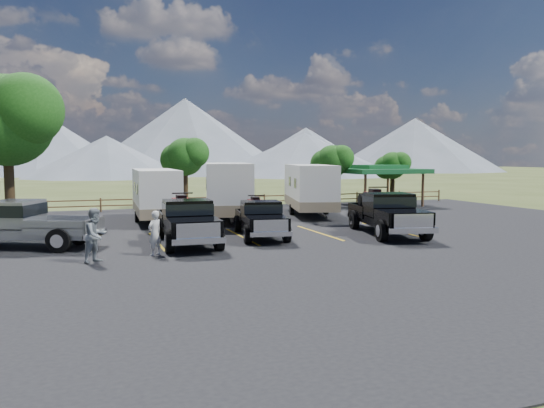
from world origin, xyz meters
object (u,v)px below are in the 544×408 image
object	(u,v)px
pickup_silver	(20,223)
rig_right	(386,212)
tree_big_nw	(6,121)
trailer_left	(156,195)
rig_center	(260,217)
trailer_right	(310,189)
rig_left	(187,220)
person_a	(155,233)
person_b	(96,235)
pavilion	(378,170)
trailer_center	(228,190)

from	to	relation	value
pickup_silver	rig_right	bearing A→B (deg)	107.34
tree_big_nw	trailer_left	size ratio (longest dim) A/B	0.89
rig_center	trailer_right	bearing A→B (deg)	61.82
rig_left	pickup_silver	size ratio (longest dim) A/B	0.95
rig_center	person_a	xyz separation A→B (m)	(-5.34, -3.33, -0.06)
trailer_left	rig_center	bearing A→B (deg)	-60.14
tree_big_nw	person_b	xyz separation A→B (m)	(3.90, -9.21, -4.57)
tree_big_nw	person_a	bearing A→B (deg)	-54.74
rig_left	person_b	bearing A→B (deg)	-138.63
pickup_silver	person_a	world-z (taller)	pickup_silver
pickup_silver	tree_big_nw	bearing A→B (deg)	-146.20
pavilion	person_b	xyz separation A→B (m)	(-21.65, -17.19, -1.77)
trailer_left	person_a	xyz separation A→B (m)	(-1.38, -10.80, -0.74)
trailer_center	person_b	world-z (taller)	trailer_center
trailer_center	pickup_silver	xyz separation A→B (m)	(-10.67, -6.88, -0.76)
tree_big_nw	person_b	world-z (taller)	tree_big_nw
rig_left	person_a	xyz separation A→B (m)	(-1.67, -2.45, -0.18)
pickup_silver	person_b	size ratio (longest dim) A/B	3.52
person_a	trailer_left	bearing A→B (deg)	-133.69
pickup_silver	pavilion	bearing A→B (deg)	140.27
tree_big_nw	trailer_center	xyz separation A→B (m)	(11.67, 1.91, -3.77)
trailer_center	trailer_right	distance (m)	5.77
pickup_silver	person_b	bearing A→B (deg)	56.87
rig_center	person_b	distance (m)	8.48
person_a	pickup_silver	bearing A→B (deg)	-71.82
pavilion	trailer_left	xyz separation A→B (m)	(-18.12, -5.74, -1.14)
pickup_silver	person_a	distance (m)	6.21
trailer_right	rig_left	bearing A→B (deg)	-123.54
trailer_right	person_b	distance (m)	17.99
tree_big_nw	trailer_left	distance (m)	8.71
rig_center	pickup_silver	distance (m)	10.40
trailer_center	person_b	xyz separation A→B (m)	(-7.77, -11.12, -0.81)
rig_right	person_b	bearing A→B (deg)	-156.63
rig_right	trailer_center	world-z (taller)	trailer_center
rig_right	trailer_right	bearing A→B (deg)	102.84
pavilion	rig_center	world-z (taller)	pavilion
tree_big_nw	trailer_right	xyz separation A→B (m)	(17.38, 2.68, -3.84)
rig_left	pickup_silver	bearing A→B (deg)	172.71
trailer_left	pickup_silver	world-z (taller)	trailer_left
trailer_center	rig_left	bearing A→B (deg)	-103.90
rig_right	person_b	xyz separation A→B (m)	(-13.63, -2.76, -0.11)
trailer_center	trailer_right	size ratio (longest dim) A/B	1.05
rig_right	trailer_center	distance (m)	10.23
rig_left	pickup_silver	distance (m)	6.83
pavilion	trailer_left	size ratio (longest dim) A/B	0.70
trailer_center	person_a	distance (m)	11.92
pavilion	rig_center	xyz separation A→B (m)	(-14.16, -13.21, -1.83)
trailer_center	trailer_right	bearing A→B (deg)	20.00
trailer_left	person_b	distance (m)	12.00
pickup_silver	rig_left	bearing A→B (deg)	102.84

